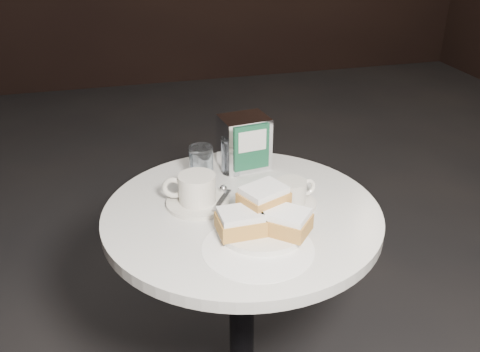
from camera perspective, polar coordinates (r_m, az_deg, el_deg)
name	(u,v)px	position (r m, az deg, el deg)	size (l,w,h in m)	color
cafe_table	(242,273)	(1.46, 0.20, -10.30)	(0.70, 0.70, 0.74)	black
sugar_spill	(258,248)	(1.20, 1.93, -7.69)	(0.25, 0.25, 0.00)	white
beignet_plate	(263,219)	(1.24, 2.46, -4.57)	(0.26, 0.26, 0.10)	silver
coffee_cup_left	(197,192)	(1.35, -4.64, -1.72)	(0.20, 0.20, 0.08)	silver
coffee_cup_right	(291,194)	(1.36, 5.50, -1.98)	(0.16, 0.16, 0.07)	silver
water_glass_left	(201,165)	(1.46, -4.14, 1.18)	(0.07, 0.07, 0.11)	white
water_glass_right	(233,155)	(1.51, -0.78, 2.21)	(0.09, 0.09, 0.11)	white
napkin_dispenser	(244,142)	(1.53, 0.47, 3.62)	(0.14, 0.13, 0.15)	white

